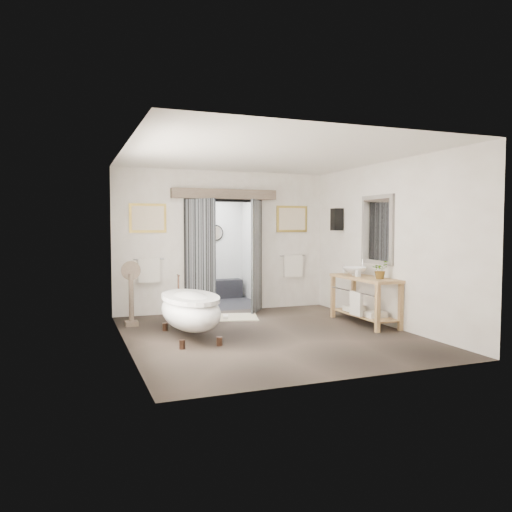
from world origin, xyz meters
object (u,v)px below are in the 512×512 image
at_px(vanity, 364,296).
at_px(rug, 226,317).
at_px(basin, 355,271).
at_px(clawfoot_tub, 190,309).

bearing_deg(vanity, rug, 145.85).
bearing_deg(basin, vanity, -97.73).
xyz_separation_m(clawfoot_tub, vanity, (3.20, 0.01, 0.05)).
xyz_separation_m(vanity, rug, (-2.15, 1.46, -0.50)).
height_order(clawfoot_tub, vanity, clawfoot_tub).
distance_m(rug, basin, 2.60).
height_order(clawfoot_tub, rug, clawfoot_tub).
xyz_separation_m(clawfoot_tub, basin, (3.17, 0.29, 0.48)).
xyz_separation_m(vanity, basin, (-0.02, 0.28, 0.42)).
bearing_deg(vanity, clawfoot_tub, -179.86).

